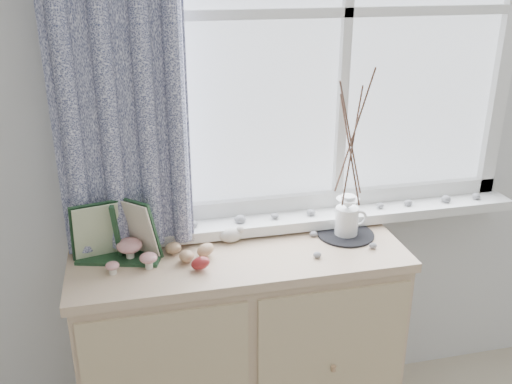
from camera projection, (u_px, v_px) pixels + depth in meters
sideboard at (241, 350)px, 2.20m from camera, size 1.20×0.45×0.85m
botanical_book at (117, 234)px, 1.93m from camera, size 0.36×0.22×0.23m
toadstool_cluster at (132, 251)px, 1.95m from camera, size 0.17×0.15×0.08m
wooden_eggs at (191, 254)px, 1.98m from camera, size 0.16×0.17×0.07m
songbird_figurine at (231, 234)px, 2.11m from camera, size 0.12×0.05×0.06m
crocheted_doily at (346, 234)px, 2.17m from camera, size 0.22×0.22×0.01m
twig_pitcher at (352, 140)px, 2.03m from camera, size 0.24×0.24×0.66m
sideboard_pebbles at (326, 240)px, 2.11m from camera, size 0.33×0.23×0.02m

